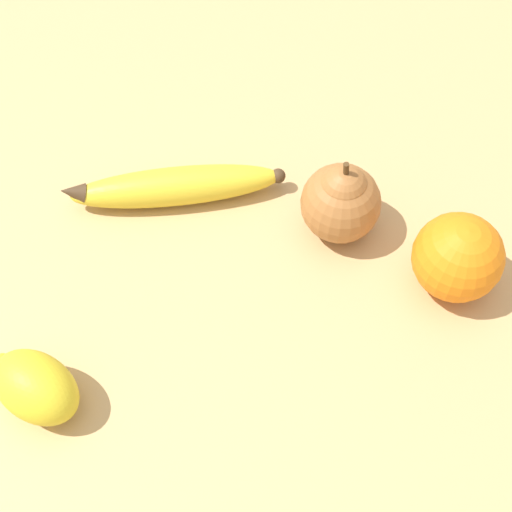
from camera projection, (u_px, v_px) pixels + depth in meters
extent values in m
plane|color=tan|center=(134.00, 213.00, 0.67)|extent=(3.00, 3.00, 0.00)
ellipsoid|color=yellow|center=(176.00, 186.00, 0.67)|extent=(0.09, 0.20, 0.04)
cone|color=#47331E|center=(72.00, 192.00, 0.66)|extent=(0.03, 0.03, 0.03)
sphere|color=#47331E|center=(278.00, 176.00, 0.68)|extent=(0.01, 0.01, 0.01)
sphere|color=orange|center=(458.00, 257.00, 0.60)|extent=(0.08, 0.08, 0.08)
sphere|color=#A36633|center=(341.00, 203.00, 0.64)|extent=(0.07, 0.07, 0.07)
sphere|color=#A36633|center=(343.00, 189.00, 0.62)|extent=(0.04, 0.04, 0.04)
cylinder|color=#4C3319|center=(346.00, 170.00, 0.60)|extent=(0.01, 0.01, 0.02)
ellipsoid|color=yellow|center=(36.00, 387.00, 0.55)|extent=(0.09, 0.08, 0.05)
sphere|color=yellow|center=(2.00, 363.00, 0.56)|extent=(0.02, 0.02, 0.02)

